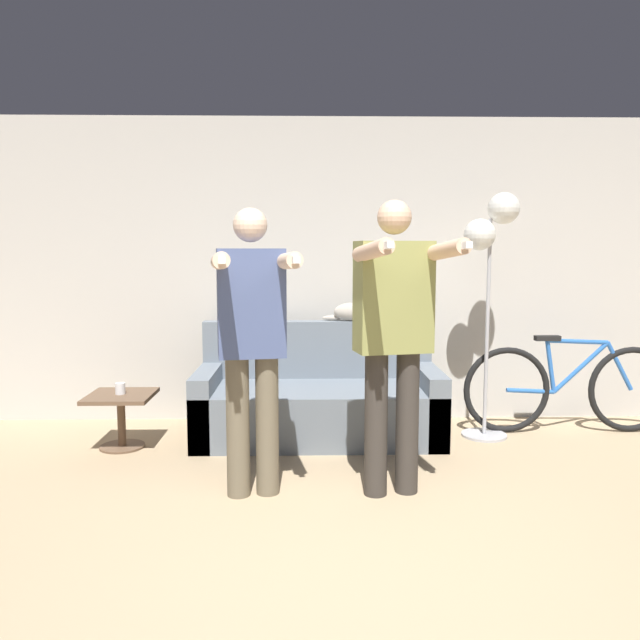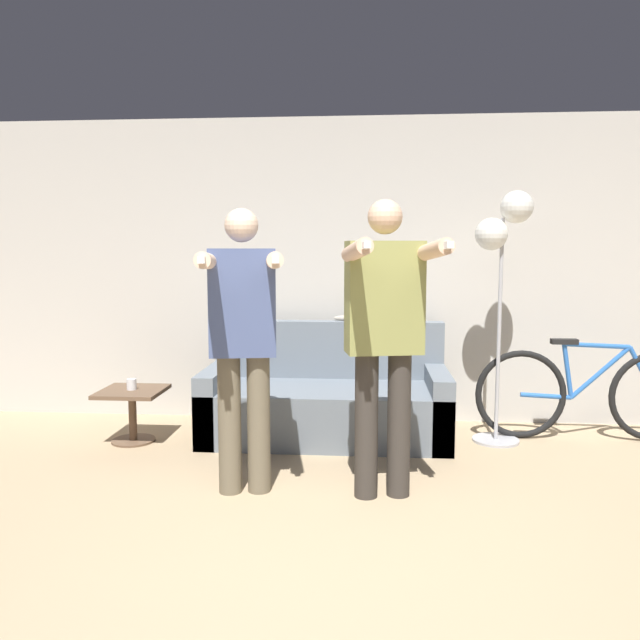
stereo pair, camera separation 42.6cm
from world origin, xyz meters
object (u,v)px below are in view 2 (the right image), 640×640
(person_left, at_px, (243,333))
(cat, at_px, (366,311))
(cup, at_px, (132,384))
(person_right, at_px, (385,327))
(floor_lamp, at_px, (503,243))
(bicycle, at_px, (587,394))
(side_table, at_px, (132,404))
(couch, at_px, (326,402))

(person_left, bearing_deg, cat, 54.80)
(cup, bearing_deg, person_right, -26.30)
(person_left, relative_size, floor_lamp, 0.90)
(cat, xyz_separation_m, bicycle, (1.73, -0.26, -0.61))
(person_right, bearing_deg, bicycle, 27.08)
(person_left, height_order, side_table, person_left)
(cup, bearing_deg, person_left, -41.51)
(floor_lamp, xyz_separation_m, cup, (-2.82, -0.22, -1.08))
(person_right, xyz_separation_m, floor_lamp, (0.91, 1.17, 0.50))
(floor_lamp, height_order, side_table, floor_lamp)
(cat, relative_size, floor_lamp, 0.23)
(couch, relative_size, person_left, 1.10)
(person_right, height_order, cup, person_right)
(person_left, xyz_separation_m, cup, (-1.07, 0.95, -0.54))
(person_left, xyz_separation_m, floor_lamp, (1.75, 1.17, 0.54))
(person_right, bearing_deg, cat, 83.24)
(couch, xyz_separation_m, cat, (0.31, 0.32, 0.70))
(cat, bearing_deg, person_left, -115.41)
(side_table, bearing_deg, cat, 17.94)
(floor_lamp, distance_m, cup, 3.03)
(cup, distance_m, bicycle, 3.54)
(couch, bearing_deg, cup, -169.98)
(side_table, relative_size, cup, 5.68)
(person_right, distance_m, bicycle, 2.16)
(cat, height_order, side_table, cat)
(couch, distance_m, side_table, 1.51)
(floor_lamp, relative_size, side_table, 4.05)
(couch, distance_m, cup, 1.52)
(floor_lamp, relative_size, cup, 23.01)
(couch, distance_m, person_right, 1.49)
(cup, bearing_deg, floor_lamp, 4.52)
(person_right, bearing_deg, couch, 98.31)
(floor_lamp, bearing_deg, bicycle, 8.21)
(couch, bearing_deg, side_table, -169.93)
(person_right, height_order, bicycle, person_right)
(person_left, relative_size, person_right, 0.97)
(cup, xyz_separation_m, bicycle, (3.53, 0.32, -0.08))
(couch, relative_size, person_right, 1.07)
(cat, relative_size, bicycle, 0.26)
(cup, relative_size, bicycle, 0.05)
(floor_lamp, distance_m, bicycle, 1.36)
(couch, relative_size, cat, 4.29)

